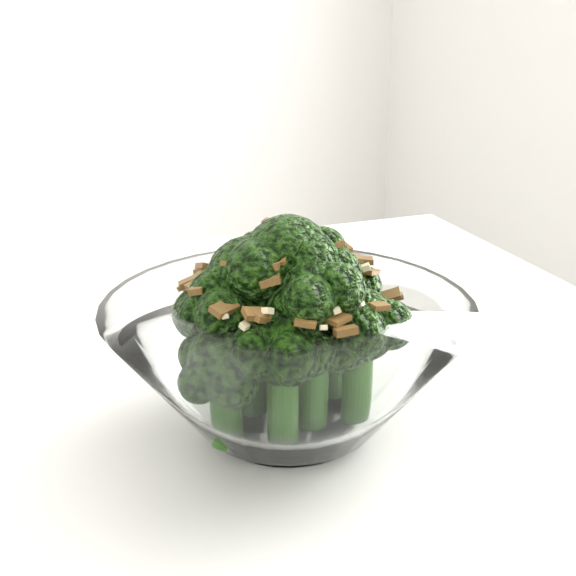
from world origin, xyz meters
TOP-DOWN VIEW (x-y plane):
  - broccoli_dish at (0.11, 0.05)m, footprint 0.23×0.23m

SIDE VIEW (x-z plane):
  - broccoli_dish at x=0.11m, z-range 0.73..0.88m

